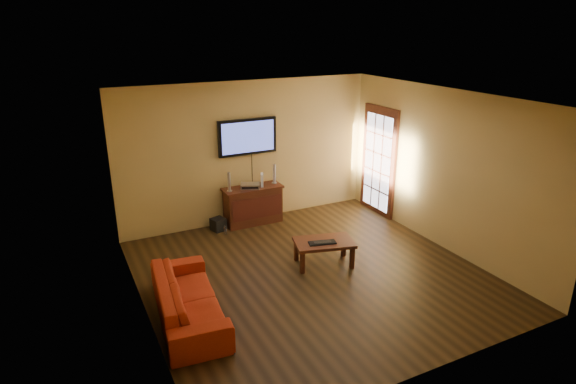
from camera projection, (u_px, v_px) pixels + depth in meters
ground_plane at (312, 274)px, 7.45m from camera, size 5.00×5.00×0.00m
room_walls at (294, 159)px, 7.41m from camera, size 5.00×5.00×5.00m
french_door at (379, 162)px, 9.57m from camera, size 0.07×1.02×2.22m
media_console at (253, 205)px, 9.23m from camera, size 1.14×0.44×0.73m
television at (248, 137)px, 8.95m from camera, size 1.15×0.08×0.68m
coffee_table at (324, 244)px, 7.64m from camera, size 1.04×0.78×0.41m
sofa at (188, 292)px, 6.24m from camera, size 0.76×1.98×0.76m
speaker_left at (229, 183)px, 8.84m from camera, size 0.10×0.10×0.36m
speaker_right at (274, 175)px, 9.28m from camera, size 0.10×0.10×0.38m
av_receiver at (250, 186)px, 9.07m from camera, size 0.43×0.38×0.08m
game_console at (262, 180)px, 9.14m from camera, size 0.12×0.18×0.24m
subwoofer at (218, 224)px, 8.98m from camera, size 0.29×0.29×0.24m
bottle at (225, 230)px, 8.83m from camera, size 0.06×0.06×0.18m
keyboard at (322, 243)px, 7.54m from camera, size 0.46×0.27×0.03m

